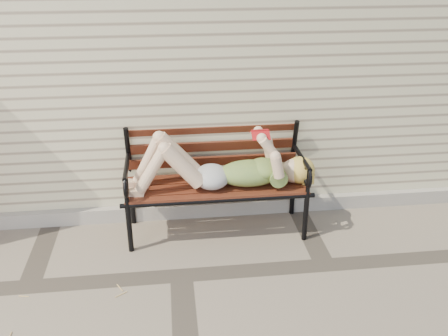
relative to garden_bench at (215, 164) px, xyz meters
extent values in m
plane|color=#75685A|center=(-0.37, -0.78, -0.66)|extent=(80.00, 80.00, 0.00)
cube|color=beige|center=(-0.37, 2.22, 0.84)|extent=(8.00, 4.00, 3.00)
cube|color=#A09990|center=(-0.37, 0.19, -0.59)|extent=(8.00, 0.10, 0.15)
cylinder|color=black|center=(-0.81, -0.36, -0.42)|extent=(0.05, 0.05, 0.49)
cylinder|color=black|center=(-0.81, 0.13, -0.42)|extent=(0.05, 0.05, 0.49)
cylinder|color=black|center=(0.81, -0.36, -0.42)|extent=(0.05, 0.05, 0.49)
cylinder|color=black|center=(0.81, 0.13, -0.42)|extent=(0.05, 0.05, 0.49)
cube|color=#552515|center=(0.00, -0.11, -0.17)|extent=(1.65, 0.53, 0.03)
cylinder|color=black|center=(0.00, -0.36, -0.20)|extent=(1.74, 0.04, 0.04)
cylinder|color=black|center=(0.00, 0.13, -0.20)|extent=(1.74, 0.04, 0.04)
torus|color=black|center=(0.00, 0.25, 0.37)|extent=(0.30, 0.04, 0.30)
ellipsoid|color=#093B42|center=(0.30, -0.15, -0.04)|extent=(0.59, 0.34, 0.23)
ellipsoid|color=#093B42|center=(0.44, -0.15, -0.01)|extent=(0.28, 0.33, 0.17)
ellipsoid|color=#ACACB1|center=(-0.04, -0.15, -0.06)|extent=(0.33, 0.37, 0.21)
sphere|color=beige|center=(0.73, -0.15, -0.04)|extent=(0.24, 0.24, 0.24)
ellipsoid|color=gold|center=(0.78, -0.15, -0.04)|extent=(0.27, 0.28, 0.25)
cube|color=#A41216|center=(0.39, -0.15, 0.37)|extent=(0.15, 0.02, 0.02)
cube|color=white|center=(0.39, -0.19, 0.34)|extent=(0.15, 0.10, 0.05)
cube|color=white|center=(0.39, -0.10, 0.34)|extent=(0.15, 0.10, 0.05)
cube|color=#A41216|center=(0.39, -0.20, 0.35)|extent=(0.16, 0.10, 0.06)
cube|color=#A41216|center=(0.39, -0.10, 0.35)|extent=(0.16, 0.10, 0.06)
cylinder|color=#DBB36B|center=(-1.21, -1.38, -0.66)|extent=(0.06, 0.05, 0.01)
cylinder|color=#DBB36B|center=(-0.66, -1.05, -0.66)|extent=(0.03, 0.08, 0.01)
cylinder|color=#DBB36B|center=(-1.32, -0.44, -0.66)|extent=(0.09, 0.02, 0.01)
camera|label=1|loc=(-0.41, -4.22, 1.96)|focal=40.00mm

